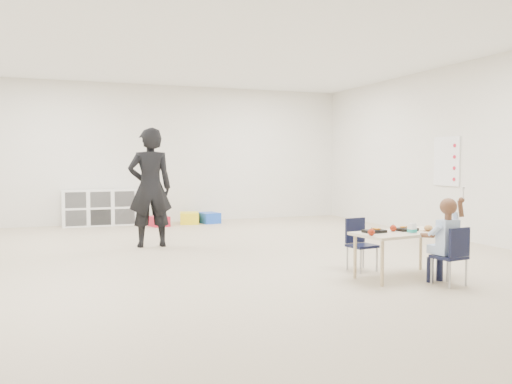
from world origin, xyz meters
name	(u,v)px	position (x,y,z in m)	size (l,w,h in m)	color
room	(224,149)	(0.00, 0.00, 1.40)	(9.00, 9.02, 2.80)	#C1B195
table	(403,254)	(1.47, -1.73, 0.25)	(1.15, 0.69, 0.50)	beige
chair_near	(449,256)	(1.69, -2.20, 0.30)	(0.29, 0.27, 0.60)	black
chair_far	(362,245)	(1.25, -1.27, 0.30)	(0.29, 0.27, 0.60)	black
child	(449,239)	(1.69, -2.20, 0.47)	(0.40, 0.40, 0.94)	#B5CBF5
lunch_tray_near	(406,229)	(1.55, -1.68, 0.51)	(0.22, 0.16, 0.03)	black
lunch_tray_far	(374,231)	(1.13, -1.69, 0.51)	(0.22, 0.16, 0.03)	black
milk_carton	(412,228)	(1.48, -1.87, 0.55)	(0.07, 0.07, 0.10)	white
bread_roll	(428,228)	(1.74, -1.80, 0.53)	(0.09, 0.09, 0.07)	#B17848
apple_near	(393,228)	(1.37, -1.68, 0.53)	(0.07, 0.07, 0.07)	maroon
apple_far	(371,232)	(0.97, -1.88, 0.53)	(0.07, 0.07, 0.07)	maroon
cubby_shelf	(100,208)	(-1.20, 4.28, 0.35)	(1.40, 0.40, 0.70)	white
rules_poster	(447,161)	(3.98, 0.60, 1.25)	(0.02, 0.60, 0.80)	white
adult	(150,188)	(-0.72, 1.33, 0.87)	(0.63, 0.41, 1.73)	black
bin_red	(159,221)	(-0.15, 3.76, 0.10)	(0.31, 0.40, 0.19)	red
bin_yellow	(189,218)	(0.50, 3.98, 0.11)	(0.36, 0.46, 0.23)	yellow
bin_blue	(209,218)	(0.90, 3.95, 0.11)	(0.34, 0.43, 0.21)	blue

